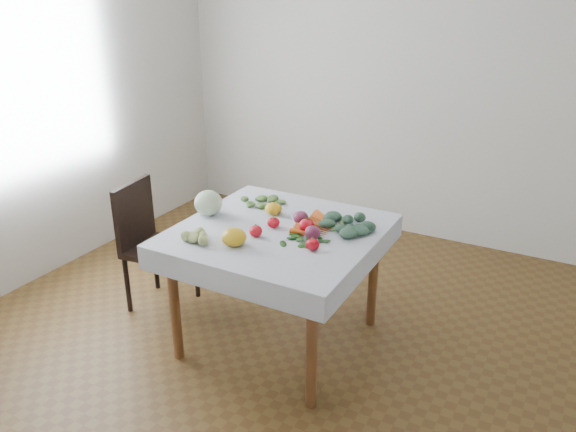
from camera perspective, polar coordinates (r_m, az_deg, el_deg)
name	(u,v)px	position (r m, az deg, el deg)	size (l,w,h in m)	color
ground	(279,339)	(3.61, -0.92, -12.38)	(4.00, 4.00, 0.00)	brown
back_wall	(397,78)	(4.86, 11.00, 13.64)	(4.00, 0.04, 2.70)	silver
left_wall	(27,95)	(4.38, -24.96, 11.06)	(0.04, 4.00, 2.70)	silver
table	(278,245)	(3.28, -0.99, -2.97)	(1.00, 1.00, 0.75)	brown
tablecloth	(278,230)	(3.24, -1.00, -1.38)	(1.12, 1.12, 0.01)	white
chair	(149,237)	(3.88, -13.98, -2.05)	(0.44, 0.44, 0.87)	black
cabbage	(208,203)	(3.44, -8.10, 1.32)	(0.17, 0.17, 0.16)	#B5CCAB
tomato_a	(307,225)	(3.19, 1.89, -0.97)	(0.09, 0.09, 0.08)	red
tomato_b	(273,223)	(3.24, -1.49, -0.68)	(0.07, 0.07, 0.06)	red
tomato_c	(256,231)	(3.14, -3.30, -1.54)	(0.07, 0.07, 0.06)	red
tomato_d	(312,244)	(2.98, 2.50, -2.88)	(0.08, 0.08, 0.07)	red
heirloom_back	(274,208)	(3.44, -1.48, 0.77)	(0.10, 0.10, 0.07)	yellow
heirloom_front	(234,237)	(3.04, -5.51, -2.14)	(0.14, 0.14, 0.10)	yellow
onion_a	(301,218)	(3.30, 1.30, -0.16)	(0.09, 0.09, 0.08)	#59193B
onion_b	(313,232)	(3.10, 2.53, -1.68)	(0.09, 0.09, 0.08)	#59193B
tomatillo_cluster	(202,237)	(3.12, -8.76, -2.08)	(0.16, 0.12, 0.05)	#B7C06E
carrot_bunch	(318,225)	(3.25, 3.03, -0.96)	(0.21, 0.36, 0.03)	#CE5516
kale_bunch	(343,223)	(3.27, 5.64, -0.70)	(0.39, 0.31, 0.05)	#385B46
basil_bunch	(305,243)	(3.05, 1.71, -2.77)	(0.27, 0.19, 0.01)	#21561A
dill_bunch	(261,201)	(3.62, -2.72, 1.50)	(0.23, 0.23, 0.03)	#53813B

